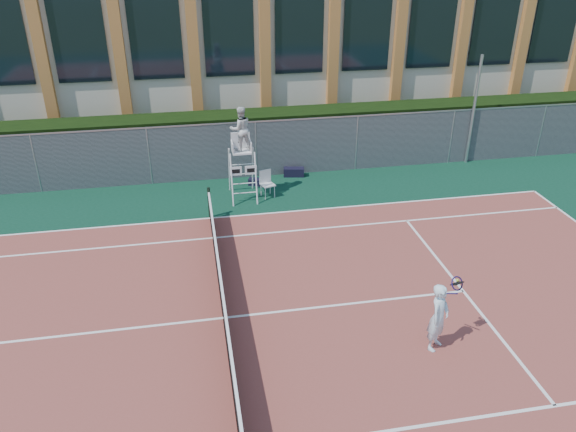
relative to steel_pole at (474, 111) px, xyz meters
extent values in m
plane|color=#233814|center=(-10.75, -8.70, -2.20)|extent=(120.00, 120.00, 0.00)
cube|color=#0B3120|center=(-10.75, -7.70, -2.19)|extent=(36.00, 20.00, 0.01)
cube|color=brown|center=(-10.75, -8.70, -2.18)|extent=(23.77, 10.97, 0.02)
cylinder|color=black|center=(-10.75, -3.10, -1.65)|extent=(0.10, 0.10, 1.10)
cube|color=black|center=(-10.75, -8.70, -1.74)|extent=(0.03, 11.00, 0.86)
cube|color=white|center=(-10.75, -8.70, -1.28)|extent=(0.06, 11.20, 0.07)
cube|color=black|center=(-10.75, 1.30, -1.10)|extent=(40.00, 1.40, 2.20)
cube|color=beige|center=(-10.75, 9.30, 1.80)|extent=(44.00, 10.00, 8.00)
cylinder|color=#9EA0A5|center=(0.00, 0.00, 0.00)|extent=(0.12, 0.12, 4.39)
cylinder|color=white|center=(-9.90, -2.17, -1.32)|extent=(0.05, 0.51, 1.84)
cylinder|color=white|center=(-9.05, -2.17, -1.32)|extent=(0.05, 0.51, 1.84)
cylinder|color=white|center=(-9.90, -1.23, -1.32)|extent=(0.05, 0.51, 1.84)
cylinder|color=white|center=(-9.05, -1.23, -1.32)|extent=(0.05, 0.51, 1.84)
cube|color=white|center=(-9.48, -1.70, -0.45)|extent=(0.66, 0.56, 0.06)
cube|color=white|center=(-9.48, -1.44, -0.12)|extent=(0.66, 0.05, 0.56)
cube|color=white|center=(-9.74, -2.08, -1.01)|extent=(0.41, 0.03, 0.32)
cube|color=white|center=(-9.21, -2.08, -1.01)|extent=(0.41, 0.03, 0.32)
imported|color=silver|center=(-9.48, -1.65, 0.36)|extent=(0.85, 0.71, 1.55)
cube|color=silver|center=(-8.60, -1.84, -1.72)|extent=(0.56, 0.56, 0.04)
cube|color=silver|center=(-8.66, -1.65, -1.46)|extent=(0.44, 0.17, 0.48)
cylinder|color=silver|center=(-8.72, -2.07, -1.96)|extent=(0.03, 0.03, 0.45)
cylinder|color=silver|center=(-8.38, -1.96, -1.96)|extent=(0.03, 0.03, 0.45)
cylinder|color=silver|center=(-8.83, -1.72, -1.96)|extent=(0.03, 0.03, 0.45)
cylinder|color=silver|center=(-8.48, -1.61, -1.96)|extent=(0.03, 0.03, 0.45)
cube|color=black|center=(-7.32, -0.16, -2.02)|extent=(0.84, 0.45, 0.34)
cube|color=black|center=(-8.85, -0.76, -2.06)|extent=(0.70, 0.50, 0.26)
imported|color=white|center=(-6.03, -10.66, -1.32)|extent=(0.73, 0.71, 1.69)
torus|color=#1D1347|center=(-5.58, -10.43, -0.61)|extent=(0.38, 0.30, 0.30)
sphere|color=#CCE533|center=(-5.48, -10.25, -0.66)|extent=(0.07, 0.07, 0.07)
camera|label=1|loc=(-11.21, -20.06, 6.49)|focal=35.00mm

